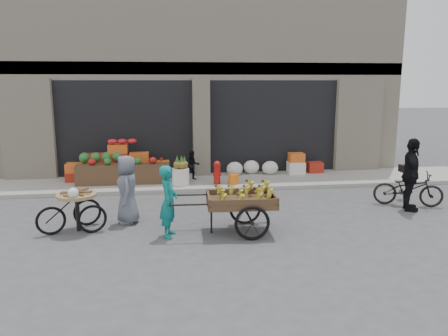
{
  "coord_description": "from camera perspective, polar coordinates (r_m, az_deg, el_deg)",
  "views": [
    {
      "loc": [
        -1.15,
        -9.31,
        3.21
      ],
      "look_at": [
        0.24,
        1.11,
        1.1
      ],
      "focal_mm": 35.0,
      "sensor_mm": 36.0,
      "label": 1
    }
  ],
  "objects": [
    {
      "name": "fire_hydrant",
      "position": [
        13.22,
        -0.92,
        -0.46
      ],
      "size": [
        0.22,
        0.22,
        0.71
      ],
      "color": "#A5140F",
      "rests_on": "sidewalk"
    },
    {
      "name": "orange_bucket",
      "position": [
        13.29,
        1.25,
        -1.43
      ],
      "size": [
        0.32,
        0.32,
        0.3
      ],
      "primitive_type": "cylinder",
      "color": "orange",
      "rests_on": "sidewalk"
    },
    {
      "name": "building",
      "position": [
        17.38,
        -3.88,
        11.85
      ],
      "size": [
        14.0,
        6.45,
        7.0
      ],
      "color": "beige",
      "rests_on": "ground"
    },
    {
      "name": "bicycle",
      "position": [
        12.31,
        22.92,
        -2.51
      ],
      "size": [
        1.81,
        1.19,
        0.9
      ],
      "primitive_type": "imported",
      "rotation": [
        0.0,
        0.0,
        1.19
      ],
      "color": "black",
      "rests_on": "ground"
    },
    {
      "name": "pineapple_bin",
      "position": [
        13.22,
        -5.68,
        -1.11
      ],
      "size": [
        0.52,
        0.52,
        0.5
      ],
      "primitive_type": "cylinder",
      "color": "silver",
      "rests_on": "sidewalk"
    },
    {
      "name": "banana_cart",
      "position": [
        9.29,
        1.94,
        -4.0
      ],
      "size": [
        2.51,
        1.12,
        1.03
      ],
      "rotation": [
        0.0,
        0.0,
        -0.04
      ],
      "color": "brown",
      "rests_on": "ground"
    },
    {
      "name": "fruit_display",
      "position": [
        13.98,
        -12.93,
        0.6
      ],
      "size": [
        3.1,
        1.12,
        1.24
      ],
      "color": "#A52417",
      "rests_on": "sidewalk"
    },
    {
      "name": "right_bay_goods",
      "position": [
        14.77,
        7.32,
        0.32
      ],
      "size": [
        3.35,
        0.6,
        0.7
      ],
      "color": "silver",
      "rests_on": "sidewalk"
    },
    {
      "name": "vendor_woman",
      "position": [
        9.13,
        -7.24,
        -4.34
      ],
      "size": [
        0.46,
        0.61,
        1.51
      ],
      "primitive_type": "imported",
      "rotation": [
        0.0,
        0.0,
        1.38
      ],
      "color": "#0F7370",
      "rests_on": "ground"
    },
    {
      "name": "seated_person",
      "position": [
        13.78,
        -4.12,
        0.34
      ],
      "size": [
        0.51,
        0.43,
        0.93
      ],
      "primitive_type": "imported",
      "rotation": [
        0.0,
        0.0,
        0.17
      ],
      "color": "black",
      "rests_on": "sidewalk"
    },
    {
      "name": "sidewalk",
      "position": [
        13.82,
        -2.62,
        -1.84
      ],
      "size": [
        18.0,
        2.2,
        0.12
      ],
      "primitive_type": "cube",
      "color": "gray",
      "rests_on": "ground"
    },
    {
      "name": "cyclist",
      "position": [
        11.78,
        23.22,
        -0.82
      ],
      "size": [
        0.81,
        1.16,
        1.83
      ],
      "primitive_type": "imported",
      "rotation": [
        0.0,
        0.0,
        1.19
      ],
      "color": "black",
      "rests_on": "ground"
    },
    {
      "name": "ground",
      "position": [
        9.91,
        -0.51,
        -7.55
      ],
      "size": [
        80.0,
        80.0,
        0.0
      ],
      "primitive_type": "plane",
      "color": "#424244",
      "rests_on": "ground"
    },
    {
      "name": "tricycle_cart",
      "position": [
        9.94,
        -18.67,
        -4.7
      ],
      "size": [
        1.45,
        1.08,
        0.95
      ],
      "rotation": [
        0.0,
        0.0,
        0.35
      ],
      "color": "#9E7F51",
      "rests_on": "ground"
    },
    {
      "name": "vendor_grey",
      "position": [
        10.15,
        -12.53,
        -2.75
      ],
      "size": [
        0.58,
        0.82,
        1.57
      ],
      "primitive_type": "imported",
      "rotation": [
        0.0,
        0.0,
        -1.46
      ],
      "color": "slate",
      "rests_on": "ground"
    }
  ]
}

